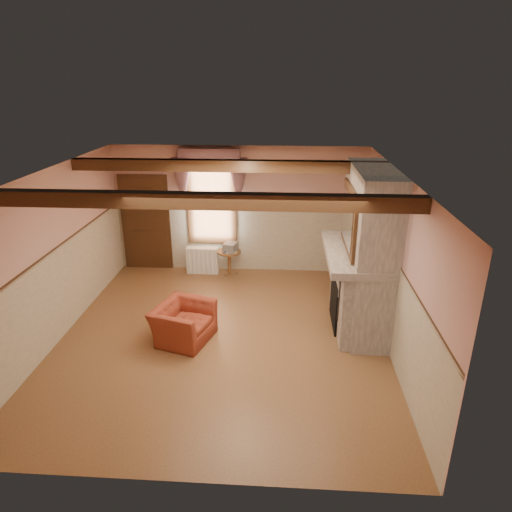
# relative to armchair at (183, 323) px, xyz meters

# --- Properties ---
(floor) EXTENTS (5.50, 6.00, 0.01)m
(floor) POSITION_rel_armchair_xyz_m (0.64, 0.10, -0.31)
(floor) COLOR brown
(floor) RESTS_ON ground
(ceiling) EXTENTS (5.50, 6.00, 0.01)m
(ceiling) POSITION_rel_armchair_xyz_m (0.64, 0.10, 2.49)
(ceiling) COLOR silver
(ceiling) RESTS_ON wall_back
(wall_back) EXTENTS (5.50, 0.02, 2.80)m
(wall_back) POSITION_rel_armchair_xyz_m (0.64, 3.10, 1.09)
(wall_back) COLOR tan
(wall_back) RESTS_ON floor
(wall_front) EXTENTS (5.50, 0.02, 2.80)m
(wall_front) POSITION_rel_armchair_xyz_m (0.64, -2.90, 1.09)
(wall_front) COLOR tan
(wall_front) RESTS_ON floor
(wall_left) EXTENTS (0.02, 6.00, 2.80)m
(wall_left) POSITION_rel_armchair_xyz_m (-2.11, 0.10, 1.09)
(wall_left) COLOR tan
(wall_left) RESTS_ON floor
(wall_right) EXTENTS (0.02, 6.00, 2.80)m
(wall_right) POSITION_rel_armchair_xyz_m (3.39, 0.10, 1.09)
(wall_right) COLOR tan
(wall_right) RESTS_ON floor
(wainscot) EXTENTS (5.50, 6.00, 1.50)m
(wainscot) POSITION_rel_armchair_xyz_m (0.64, 0.10, 0.44)
(wainscot) COLOR beige
(wainscot) RESTS_ON floor
(chair_rail) EXTENTS (5.50, 6.00, 0.08)m
(chair_rail) POSITION_rel_armchair_xyz_m (0.64, 0.10, 1.19)
(chair_rail) COLOR black
(chair_rail) RESTS_ON wainscot
(firebox) EXTENTS (0.20, 0.95, 0.90)m
(firebox) POSITION_rel_armchair_xyz_m (2.64, 0.70, 0.14)
(firebox) COLOR black
(firebox) RESTS_ON floor
(armchair) EXTENTS (1.08, 1.16, 0.62)m
(armchair) POSITION_rel_armchair_xyz_m (0.00, 0.00, 0.00)
(armchair) COLOR maroon
(armchair) RESTS_ON floor
(side_table) EXTENTS (0.68, 0.68, 0.55)m
(side_table) POSITION_rel_armchair_xyz_m (0.44, 2.77, -0.04)
(side_table) COLOR brown
(side_table) RESTS_ON floor
(book_stack) EXTENTS (0.33, 0.38, 0.20)m
(book_stack) POSITION_rel_armchair_xyz_m (0.48, 2.75, 0.34)
(book_stack) COLOR #B7AD8C
(book_stack) RESTS_ON side_table
(radiator) EXTENTS (0.70, 0.18, 0.60)m
(radiator) POSITION_rel_armchair_xyz_m (-0.17, 2.80, -0.01)
(radiator) COLOR white
(radiator) RESTS_ON floor
(bowl) EXTENTS (0.36, 0.36, 0.09)m
(bowl) POSITION_rel_armchair_xyz_m (2.88, 0.87, 1.15)
(bowl) COLOR brown
(bowl) RESTS_ON mantel
(mantel_clock) EXTENTS (0.14, 0.24, 0.20)m
(mantel_clock) POSITION_rel_armchair_xyz_m (2.88, 1.38, 1.21)
(mantel_clock) COLOR black
(mantel_clock) RESTS_ON mantel
(oil_lamp) EXTENTS (0.11, 0.11, 0.28)m
(oil_lamp) POSITION_rel_armchair_xyz_m (2.88, 1.24, 1.25)
(oil_lamp) COLOR #CA8939
(oil_lamp) RESTS_ON mantel
(candle_red) EXTENTS (0.06, 0.06, 0.16)m
(candle_red) POSITION_rel_armchair_xyz_m (2.88, -0.04, 1.19)
(candle_red) COLOR #B02515
(candle_red) RESTS_ON mantel
(jar_yellow) EXTENTS (0.06, 0.06, 0.12)m
(jar_yellow) POSITION_rel_armchair_xyz_m (2.88, 0.06, 1.17)
(jar_yellow) COLOR gold
(jar_yellow) RESTS_ON mantel
(fireplace) EXTENTS (0.85, 2.00, 2.80)m
(fireplace) POSITION_rel_armchair_xyz_m (3.06, 0.70, 1.09)
(fireplace) COLOR gray
(fireplace) RESTS_ON floor
(mantel) EXTENTS (1.05, 2.05, 0.12)m
(mantel) POSITION_rel_armchair_xyz_m (2.88, 0.70, 1.05)
(mantel) COLOR gray
(mantel) RESTS_ON fireplace
(overmantel_mirror) EXTENTS (0.06, 1.44, 1.04)m
(overmantel_mirror) POSITION_rel_armchair_xyz_m (2.70, 0.70, 1.66)
(overmantel_mirror) COLOR silver
(overmantel_mirror) RESTS_ON fireplace
(door) EXTENTS (1.10, 0.10, 2.10)m
(door) POSITION_rel_armchair_xyz_m (-1.46, 3.04, 0.74)
(door) COLOR black
(door) RESTS_ON floor
(window) EXTENTS (1.06, 0.08, 2.02)m
(window) POSITION_rel_armchair_xyz_m (0.04, 3.07, 1.34)
(window) COLOR white
(window) RESTS_ON wall_back
(window_drapes) EXTENTS (1.30, 0.14, 1.40)m
(window_drapes) POSITION_rel_armchair_xyz_m (0.04, 2.98, 1.94)
(window_drapes) COLOR gray
(window_drapes) RESTS_ON wall_back
(ceiling_beam_front) EXTENTS (5.50, 0.18, 0.20)m
(ceiling_beam_front) POSITION_rel_armchair_xyz_m (0.64, -1.10, 2.39)
(ceiling_beam_front) COLOR black
(ceiling_beam_front) RESTS_ON ceiling
(ceiling_beam_back) EXTENTS (5.50, 0.18, 0.20)m
(ceiling_beam_back) POSITION_rel_armchair_xyz_m (0.64, 1.30, 2.39)
(ceiling_beam_back) COLOR black
(ceiling_beam_back) RESTS_ON ceiling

